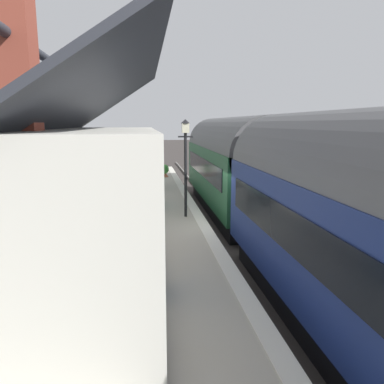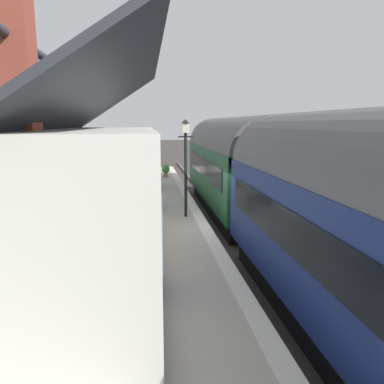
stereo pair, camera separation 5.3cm
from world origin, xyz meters
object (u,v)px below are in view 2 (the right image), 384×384
object	(u,v)px
lamp_post_platform	(186,149)
train	(359,224)
bench_platform_end	(155,178)
bench_mid_platform	(147,170)
planter_under_sign	(142,170)
planter_edge_near	(87,182)
planter_bench_right	(104,187)
planter_corner_building	(166,171)
bench_near_building	(153,194)
planter_bench_left	(88,204)
station_building	(50,204)

from	to	relation	value
lamp_post_platform	train	bearing A→B (deg)	-158.23
bench_platform_end	bench_mid_platform	distance (m)	3.28
lamp_post_platform	planter_under_sign	bearing A→B (deg)	8.35
lamp_post_platform	planter_edge_near	bearing A→B (deg)	39.33
bench_mid_platform	planter_under_sign	bearing A→B (deg)	10.89
planter_bench_right	planter_corner_building	distance (m)	5.65
bench_platform_end	bench_near_building	size ratio (longest dim) A/B	1.00
bench_platform_end	planter_under_sign	xyz separation A→B (m)	(4.91, 0.68, -0.17)
train	lamp_post_platform	xyz separation A→B (m)	(6.34, 2.53, 0.98)
lamp_post_platform	planter_corner_building	bearing A→B (deg)	1.04
planter_edge_near	planter_under_sign	size ratio (longest dim) A/B	0.86
planter_edge_near	planter_bench_left	world-z (taller)	planter_edge_near
bench_platform_end	planter_edge_near	xyz separation A→B (m)	(-0.99, 3.20, 0.02)
train	planter_edge_near	xyz separation A→B (m)	(11.37, 6.66, -0.90)
bench_mid_platform	lamp_post_platform	distance (m)	9.56
planter_under_sign	train	bearing A→B (deg)	-166.53
train	bench_platform_end	bearing A→B (deg)	15.63
bench_mid_platform	planter_bench_left	distance (m)	9.11
train	bench_platform_end	distance (m)	12.87
planter_bench_left	planter_corner_building	size ratio (longest dim) A/B	1.13
bench_mid_platform	station_building	bearing A→B (deg)	172.36
bench_near_building	planter_under_sign	distance (m)	9.15
train	bench_near_building	xyz separation A→B (m)	(8.14, 3.62, -0.92)
train	planter_edge_near	bearing A→B (deg)	30.33
planter_edge_near	planter_corner_building	distance (m)	6.19
planter_bench_right	station_building	bearing A→B (deg)	-179.25
planter_bench_right	lamp_post_platform	xyz separation A→B (m)	(-5.12, -3.36, 2.11)
bench_mid_platform	planter_edge_near	xyz separation A→B (m)	(-4.25, 2.83, 0.02)
bench_near_building	lamp_post_platform	bearing A→B (deg)	-148.75
bench_mid_platform	planter_bench_right	size ratio (longest dim) A/B	1.64
planter_bench_right	bench_platform_end	bearing A→B (deg)	-69.66
train	bench_near_building	distance (m)	8.96
station_building	bench_mid_platform	xyz separation A→B (m)	(14.43, -1.93, -1.20)
planter_bench_left	station_building	bearing A→B (deg)	-178.32
bench_mid_platform	planter_bench_left	bearing A→B (deg)	166.68
planter_under_sign	planter_bench_right	size ratio (longest dim) A/B	1.25
planter_under_sign	planter_bench_right	world-z (taller)	planter_under_sign
bench_platform_end	planter_under_sign	world-z (taller)	bench_platform_end
planter_bench_right	planter_bench_left	distance (m)	4.71
station_building	planter_under_sign	size ratio (longest dim) A/B	6.75
planter_under_sign	planter_corner_building	world-z (taller)	planter_corner_building
planter_corner_building	planter_under_sign	bearing A→B (deg)	51.40
train	planter_corner_building	world-z (taller)	train
planter_corner_building	planter_bench_left	bearing A→B (deg)	161.11
train	station_building	world-z (taller)	station_building
bench_platform_end	lamp_post_platform	bearing A→B (deg)	-171.25
station_building	planter_bench_right	size ratio (longest dim) A/B	8.45
station_building	lamp_post_platform	xyz separation A→B (m)	(5.15, -3.22, 0.69)
station_building	bench_mid_platform	bearing A→B (deg)	-7.64
station_building	bench_near_building	xyz separation A→B (m)	(6.94, -2.13, -1.20)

